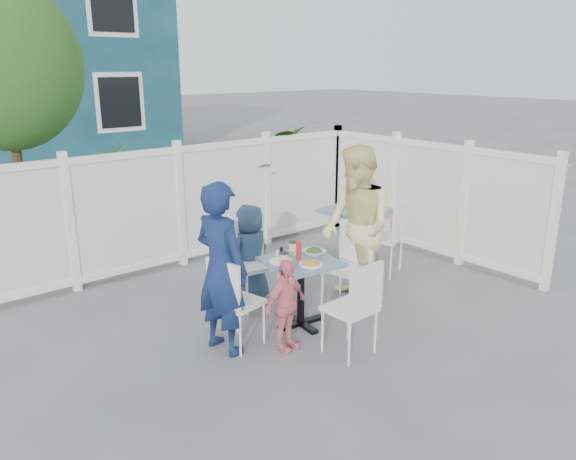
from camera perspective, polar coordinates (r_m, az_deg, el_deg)
ground at (r=5.92m, az=0.24°, el=-9.80°), size 80.00×80.00×0.00m
near_sidewalk at (r=8.96m, az=-15.55°, el=-1.07°), size 24.00×2.60×0.01m
street at (r=12.34m, az=-22.75°, el=2.99°), size 24.00×5.00×0.01m
far_sidewalk at (r=15.28m, az=-26.29°, el=4.98°), size 24.00×1.60×0.01m
fence_back at (r=7.58m, az=-10.89°, el=2.19°), size 5.86×0.08×1.60m
fence_right at (r=8.14m, az=13.89°, el=2.97°), size 0.08×3.66×1.60m
tree at (r=7.58m, az=-26.85°, el=14.59°), size 1.80×1.62×3.59m
potted_shrub_a at (r=7.91m, az=-17.70°, el=2.59°), size 1.14×1.14×1.65m
potted_shrub_b at (r=8.94m, az=-3.39°, el=4.99°), size 1.90×1.79×1.68m
main_table at (r=5.74m, az=1.32°, el=-4.59°), size 0.75×0.75×0.72m
spare_table at (r=7.46m, az=6.84°, el=0.80°), size 0.85×0.85×0.80m
chair_left at (r=5.33m, az=-5.70°, el=-6.72°), size 0.48×0.49×0.91m
chair_right at (r=6.24m, az=6.34°, el=-2.92°), size 0.49×0.50×0.96m
chair_back at (r=6.27m, az=-3.81°, el=-2.50°), size 0.51×0.50×1.01m
chair_near at (r=5.19m, az=6.97°, el=-7.30°), size 0.43×0.42×0.93m
chair_spare at (r=7.26m, az=10.32°, el=-0.16°), size 0.57×0.56×0.98m
man at (r=5.20m, az=-6.79°, el=-3.90°), size 0.49×0.66×1.64m
woman at (r=6.18m, az=6.97°, el=0.24°), size 0.95×1.06×1.81m
boy at (r=6.35m, az=-3.86°, el=-2.41°), size 0.60×0.43×1.13m
toddler at (r=5.31m, az=-0.25°, el=-7.66°), size 0.56×0.30×0.90m
plate_main at (r=5.55m, az=2.35°, el=-3.52°), size 0.23×0.23×0.01m
plate_side at (r=5.63m, az=-0.75°, el=-3.20°), size 0.23×0.23×0.02m
salad_bowl at (r=5.82m, az=2.68°, el=-2.31°), size 0.22×0.22×0.06m
coffee_cup_a at (r=5.50m, az=-0.41°, el=-3.05°), size 0.09×0.09×0.13m
coffee_cup_b at (r=5.85m, az=0.51°, el=-1.87°), size 0.08×0.08×0.12m
ketchup_bottle at (r=5.68m, az=1.09°, el=-2.13°), size 0.06×0.06×0.18m
salt_shaker at (r=5.79m, az=-1.11°, el=-2.36°), size 0.03×0.03×0.06m
pepper_shaker at (r=5.86m, az=-0.67°, el=-2.08°), size 0.03×0.03×0.07m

